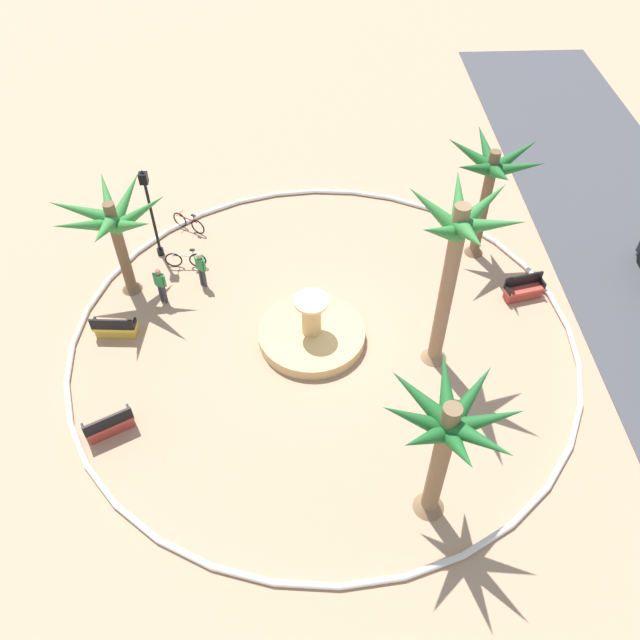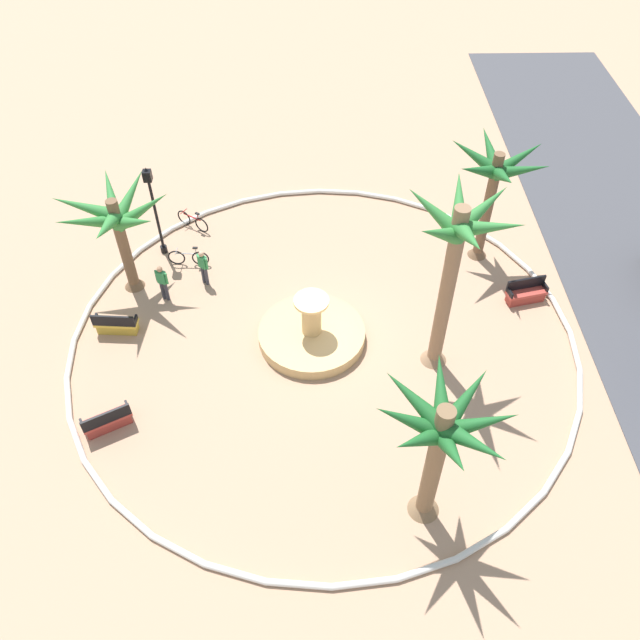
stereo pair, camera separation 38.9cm
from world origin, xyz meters
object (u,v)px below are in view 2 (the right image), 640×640
Objects in this scene: palm_tree_far_side at (455,254)px; palm_tree_mid_plaza at (440,436)px; lamppost at (154,205)px; person_cyclist_photo at (203,266)px; palm_tree_by_curb at (116,220)px; bench_west at (526,294)px; palm_tree_near_fountain at (495,177)px; bench_east at (108,421)px; bicycle_red_frame at (189,258)px; fountain at (312,333)px; bench_north at (117,325)px; bicycle_by_lamppost at (193,221)px; person_cyclist_helmet at (162,281)px.

palm_tree_mid_plaza is at bearing -11.39° from palm_tree_far_side.
lamppost is 3.19m from person_cyclist_photo.
palm_tree_by_curb reaches higher than lamppost.
person_cyclist_photo is (-1.26, -12.67, 0.58)m from bench_west.
palm_tree_near_fountain reaches higher than lamppost.
palm_tree_near_fountain reaches higher than bench_west.
bench_east is 16.18m from bench_west.
palm_tree_mid_plaza reaches higher than bicycle_red_frame.
bench_west is 1.01× the size of person_cyclist_photo.
palm_tree_by_curb reaches higher than bicycle_red_frame.
bicycle_red_frame is at bearing -145.29° from person_cyclist_photo.
palm_tree_far_side is (1.10, 4.43, 4.73)m from fountain.
bench_north is 6.57m from bicycle_by_lamppost.
bench_east is 4.37m from bench_north.
bench_north is 0.39× the size of lamppost.
bench_west is at bearing 85.80° from palm_tree_by_curb.
palm_tree_by_curb is at bearing -94.20° from bench_west.
fountain is 0.89× the size of palm_tree_by_curb.
fountain is 2.37× the size of bench_west.
palm_tree_by_curb is 3.75m from person_cyclist_photo.
bench_north is 4.37m from bicycle_red_frame.
bench_north is (4.11, -14.36, -3.54)m from palm_tree_near_fountain.
bicycle_red_frame is (-1.27, 2.07, -2.96)m from palm_tree_by_curb.
person_cyclist_helmet is (0.77, 1.39, -2.41)m from palm_tree_by_curb.
palm_tree_far_side reaches higher than bench_west.
fountain is at bearing -154.87° from palm_tree_mid_plaza.
palm_tree_near_fountain reaches higher than bench_north.
bench_east is at bearing 3.19° from palm_tree_by_curb.
lamppost is at bearing 167.03° from bench_north.
palm_tree_mid_plaza is 3.20× the size of person_cyclist_photo.
palm_tree_near_fountain reaches higher than palm_tree_by_curb.
lamppost is at bearing -33.83° from bicycle_by_lamppost.
bench_east is at bearing -9.48° from person_cyclist_helmet.
palm_tree_by_curb is at bearing -109.61° from palm_tree_far_side.
bench_east is 8.26m from bicycle_red_frame.
palm_tree_mid_plaza reaches higher than person_cyclist_photo.
bench_east is at bearing -11.83° from bicycle_red_frame.
bench_north is at bearing -97.91° from palm_tree_far_side.
bench_west is 12.74m from person_cyclist_photo.
bicycle_by_lamppost is at bearing -99.75° from palm_tree_near_fountain.
bench_west is 13.67m from bicycle_red_frame.
palm_tree_far_side is 4.19× the size of person_cyclist_helmet.
bicycle_by_lamppost is 0.88× the size of person_cyclist_helmet.
bench_west is at bearing 79.86° from bicycle_red_frame.
palm_tree_far_side is 4.25× the size of person_cyclist_photo.
palm_tree_by_curb is 14.39m from palm_tree_mid_plaza.
person_cyclist_photo is at bearing 14.01° from bicycle_by_lamppost.
fountain is at bearing 68.57° from person_cyclist_helmet.
bicycle_red_frame is (0.36, -12.11, -3.50)m from palm_tree_near_fountain.
palm_tree_far_side is at bearing 103.61° from bench_east.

